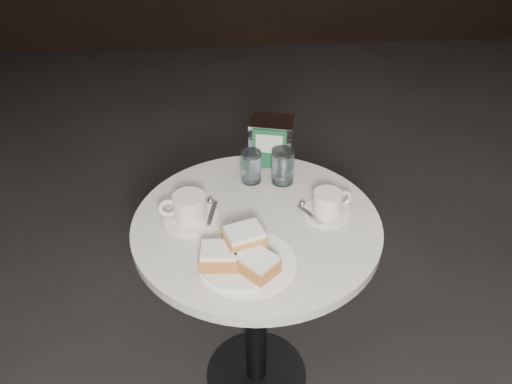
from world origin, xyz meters
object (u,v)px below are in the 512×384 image
Objects in this scene: beignet_plate at (240,256)px; napkin_dispenser at (272,142)px; coffee_cup_left at (189,209)px; water_glass_right at (283,167)px; water_glass_left at (251,167)px; cafe_table at (257,271)px; coffee_cup_right at (328,205)px.

napkin_dispenser is (0.13, 0.47, 0.04)m from beignet_plate.
water_glass_right is (0.28, 0.17, 0.02)m from coffee_cup_left.
water_glass_left is at bearing 40.54° from coffee_cup_left.
water_glass_right reaches higher than water_glass_left.
water_glass_right is at bearing 27.05° from coffee_cup_left.
water_glass_right is at bearing -7.74° from water_glass_left.
beignet_plate is 2.46× the size of water_glass_left.
napkin_dispenser is (-0.02, 0.11, 0.02)m from water_glass_right.
beignet_plate is (-0.06, -0.18, 0.23)m from cafe_table.
water_glass_right is at bearing 67.08° from beignet_plate.
napkin_dispenser reaches higher than cafe_table.
beignet_plate is 0.40m from water_glass_right.
coffee_cup_right is (0.26, 0.19, -0.00)m from beignet_plate.
coffee_cup_left is 0.99× the size of coffee_cup_right.
water_glass_right is (-0.11, 0.17, 0.02)m from coffee_cup_right.
water_glass_left is at bearing 89.87° from cafe_table.
beignet_plate is 1.45× the size of coffee_cup_right.
water_glass_left is 0.92× the size of water_glass_right.
coffee_cup_left is at bearing -149.60° from water_glass_right.
water_glass_left is 0.12m from napkin_dispenser.
coffee_cup_right is at bearing 36.36° from beignet_plate.
beignet_plate is 0.32m from coffee_cup_right.
beignet_plate reaches higher than coffee_cup_right.
coffee_cup_left is at bearing -119.22° from napkin_dispenser.
water_glass_left is at bearing 81.39° from beignet_plate.
water_glass_right is at bearing 62.65° from cafe_table.
napkin_dispenser is at bearing 99.15° from coffee_cup_right.
coffee_cup_left is (-0.19, 0.02, 0.23)m from cafe_table.
coffee_cup_right is at bearing -58.57° from water_glass_right.
coffee_cup_left is 0.38m from napkin_dispenser.
coffee_cup_right reaches higher than cafe_table.
beignet_plate is 2.26× the size of water_glass_right.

